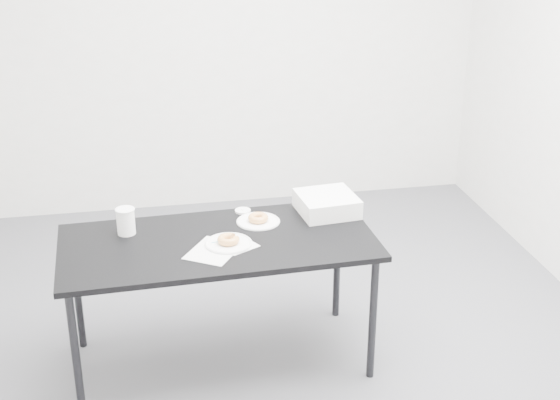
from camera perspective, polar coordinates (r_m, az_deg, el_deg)
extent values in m
plane|color=#515156|center=(4.35, -1.79, -10.44)|extent=(4.00, 4.00, 0.00)
cube|color=silver|center=(5.71, -5.29, 12.40)|extent=(4.00, 0.02, 2.70)
cube|color=black|center=(3.87, -4.55, -3.13)|extent=(1.58, 0.78, 0.03)
cylinder|color=black|center=(3.76, -14.70, -10.99)|extent=(0.04, 0.04, 0.68)
cylinder|color=black|center=(4.29, -14.62, -6.48)|extent=(0.04, 0.04, 0.68)
cylinder|color=black|center=(3.94, 6.80, -8.63)|extent=(0.04, 0.04, 0.68)
cylinder|color=black|center=(4.44, 4.20, -4.61)|extent=(0.04, 0.04, 0.68)
cube|color=silver|center=(3.76, -4.86, -3.72)|extent=(0.32, 0.34, 0.00)
cube|color=green|center=(3.85, -3.88, -2.98)|extent=(0.06, 0.06, 0.00)
cylinder|color=#0B7082|center=(3.84, -4.15, -3.03)|extent=(0.12, 0.03, 0.01)
cube|color=silver|center=(3.81, -3.14, -3.31)|extent=(0.22, 0.22, 0.00)
cylinder|color=white|center=(3.82, -3.79, -3.18)|extent=(0.23, 0.23, 0.01)
torus|color=#CE8341|center=(3.81, -3.80, -2.90)|extent=(0.14, 0.14, 0.04)
cylinder|color=white|center=(4.05, -1.61, -1.58)|extent=(0.23, 0.23, 0.01)
torus|color=#CE8341|center=(4.04, -1.61, -1.32)|extent=(0.13, 0.13, 0.04)
cylinder|color=white|center=(3.97, -11.21, -1.53)|extent=(0.09, 0.09, 0.14)
cylinder|color=white|center=(4.17, -2.74, -0.80)|extent=(0.08, 0.08, 0.01)
cube|color=silver|center=(4.15, 3.45, -0.27)|extent=(0.32, 0.32, 0.10)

